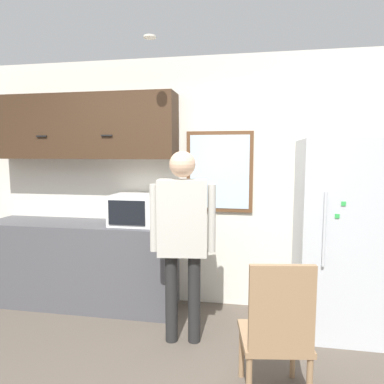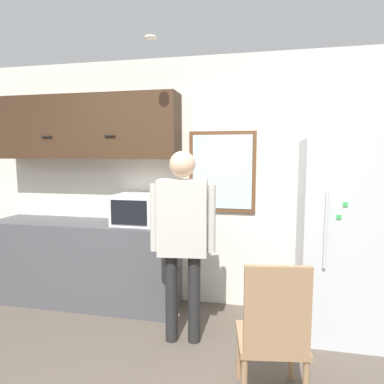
{
  "view_description": "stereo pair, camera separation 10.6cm",
  "coord_description": "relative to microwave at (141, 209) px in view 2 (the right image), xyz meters",
  "views": [
    {
      "loc": [
        0.71,
        -1.86,
        1.67
      ],
      "look_at": [
        0.2,
        1.0,
        1.35
      ],
      "focal_mm": 32.0,
      "sensor_mm": 36.0,
      "label": 1
    },
    {
      "loc": [
        0.81,
        -1.84,
        1.67
      ],
      "look_at": [
        0.2,
        1.0,
        1.35
      ],
      "focal_mm": 32.0,
      "sensor_mm": 36.0,
      "label": 2
    }
  ],
  "objects": [
    {
      "name": "window",
      "position": [
        0.84,
        0.25,
        0.4
      ],
      "size": [
        0.71,
        0.05,
        0.86
      ],
      "color": "brown"
    },
    {
      "name": "back_wall",
      "position": [
        0.48,
        0.3,
        0.27
      ],
      "size": [
        6.0,
        0.06,
        2.7
      ],
      "color": "silver",
      "rests_on": "ground_plane"
    },
    {
      "name": "ceiling_light",
      "position": [
        0.29,
        -0.44,
        1.6
      ],
      "size": [
        0.11,
        0.11,
        0.01
      ],
      "color": "white"
    },
    {
      "name": "person",
      "position": [
        0.6,
        -0.57,
        -0.05
      ],
      "size": [
        0.57,
        0.27,
        1.69
      ],
      "rotation": [
        0.0,
        0.0,
        0.13
      ],
      "color": "black",
      "rests_on": "ground_plane"
    },
    {
      "name": "upper_cabinets",
      "position": [
        -0.66,
        0.1,
        0.88
      ],
      "size": [
        2.1,
        0.35,
        0.69
      ],
      "color": "#3D2819"
    },
    {
      "name": "refrigerator",
      "position": [
        1.99,
        -0.1,
        -0.18
      ],
      "size": [
        0.74,
        0.75,
        1.8
      ],
      "color": "silver",
      "rests_on": "ground_plane"
    },
    {
      "name": "microwave",
      "position": [
        0.0,
        0.0,
        0.0
      ],
      "size": [
        0.55,
        0.42,
        0.32
      ],
      "color": "white",
      "rests_on": "counter"
    },
    {
      "name": "chair",
      "position": [
        1.37,
        -1.23,
        -0.55
      ],
      "size": [
        0.51,
        0.51,
        1.0
      ],
      "rotation": [
        0.0,
        0.0,
        3.3
      ],
      "color": "#997551",
      "rests_on": "ground_plane"
    },
    {
      "name": "counter",
      "position": [
        -0.66,
        -0.01,
        -0.62
      ],
      "size": [
        2.1,
        0.56,
        0.92
      ],
      "color": "#4C4C51",
      "rests_on": "ground_plane"
    }
  ]
}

